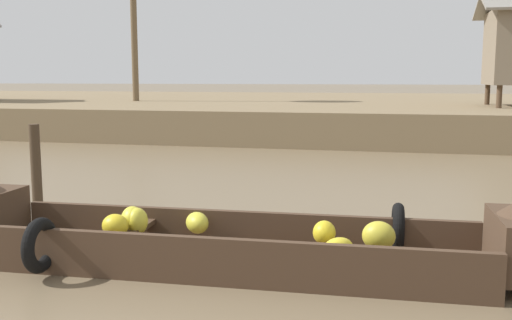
% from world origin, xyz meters
% --- Properties ---
extents(ground_plane, '(300.00, 300.00, 0.00)m').
position_xyz_m(ground_plane, '(0.00, 10.00, 0.00)').
color(ground_plane, '#726047').
extents(riverbank_strip, '(160.00, 20.00, 0.95)m').
position_xyz_m(riverbank_strip, '(0.00, 24.40, 0.48)').
color(riverbank_strip, '#7F6B4C').
rests_on(riverbank_strip, ground).
extents(banana_boat, '(6.10, 1.95, 0.84)m').
position_xyz_m(banana_boat, '(0.19, 4.88, 0.27)').
color(banana_boat, '#473323').
rests_on(banana_boat, ground).
extents(mooring_post, '(0.14, 0.14, 1.22)m').
position_xyz_m(mooring_post, '(-3.01, 6.52, 0.61)').
color(mooring_post, '#423323').
rests_on(mooring_post, ground).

